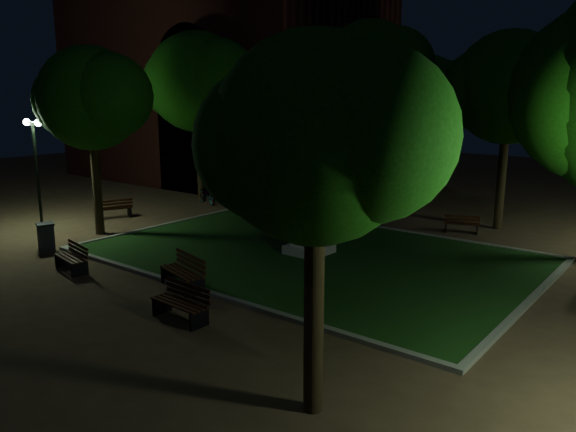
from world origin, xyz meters
The scene contains 20 objects.
ground centered at (0.00, 0.00, 0.00)m, with size 80.00×80.00×0.00m, color #4E3826.
lawn centered at (0.00, 2.00, 0.04)m, with size 15.00×10.00×0.08m, color #1A4014.
lawn_kerb centered at (0.00, 2.00, 0.06)m, with size 15.40×10.40×0.12m.
monument centered at (0.00, 2.00, 0.96)m, with size 1.40×1.40×3.20m.
building_main centered at (-15.86, 13.79, 7.38)m, with size 20.00×12.00×15.00m.
tree_west centered at (-8.58, -0.82, 5.49)m, with size 5.03×4.11×7.56m.
tree_north_wl centered at (-2.43, 10.28, 6.74)m, with size 5.80×4.73×9.12m.
tree_north_er centered at (4.09, 10.29, 5.92)m, with size 5.67×4.63×8.25m.
tree_se centered at (6.07, -6.12, 4.95)m, with size 4.39×3.58×6.75m.
tree_nw centered at (-10.69, 6.89, 6.27)m, with size 6.38×5.21×8.88m.
tree_far_north centered at (-0.86, 13.09, 5.56)m, with size 4.95×4.04×7.59m.
lamppost_sw centered at (-10.97, -2.06, 3.25)m, with size 1.18×0.28×4.68m.
lamppost_nw centered at (-11.29, 8.56, 3.04)m, with size 1.18×0.28×4.33m.
bench_near_left centered at (-0.90, -3.10, 0.47)m, with size 1.93×1.08×1.00m.
bench_near_right centered at (0.90, -4.78, 0.44)m, with size 1.73×0.67×0.94m.
bench_west_near centered at (-5.04, -4.24, 0.42)m, with size 1.69×0.85×0.89m.
bench_left_side centered at (-10.71, 1.29, 0.43)m, with size 1.17×1.78×0.92m.
bench_far_side centered at (3.05, 8.59, 0.37)m, with size 1.50×0.95×0.78m.
trash_bin centered at (-8.16, -3.43, 0.50)m, with size 0.74×0.74×0.99m.
bicycle centered at (-9.95, 6.52, 0.50)m, with size 0.67×1.91×1.00m, color black.
Camera 1 is at (11.40, -13.73, 5.69)m, focal length 35.00 mm.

